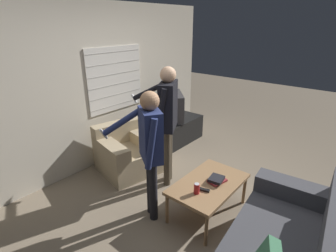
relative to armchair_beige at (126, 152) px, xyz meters
The scene contains 11 objects.
ground_plane 1.49m from the armchair_beige, 93.08° to the right, with size 16.00×16.00×0.00m, color #7F705B.
wall_back 1.13m from the armchair_beige, 96.76° to the left, with size 5.20×0.08×2.55m.
armchair_beige is the anchor object (origin of this frame).
coffee_table 1.57m from the armchair_beige, 92.32° to the right, with size 1.01×0.62×0.44m.
tv_stand 1.38m from the armchair_beige, ahead, with size 1.04×0.59×0.47m.
tv 1.44m from the armchair_beige, ahead, with size 0.64×0.64×0.52m.
person_left_standing 1.37m from the armchair_beige, 117.34° to the right, with size 0.53×0.70×1.58m.
person_right_standing 1.09m from the armchair_beige, 78.23° to the right, with size 0.55×0.84×1.72m.
book_stack 1.63m from the armchair_beige, 89.67° to the right, with size 0.24×0.19×0.06m.
soda_can 1.61m from the armchair_beige, 102.08° to the right, with size 0.07×0.07×0.13m.
spare_remote 1.63m from the armchair_beige, 98.51° to the right, with size 0.07×0.14×0.02m.
Camera 1 is at (-2.36, -1.44, 2.25)m, focal length 28.00 mm.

